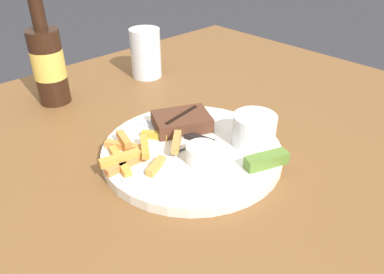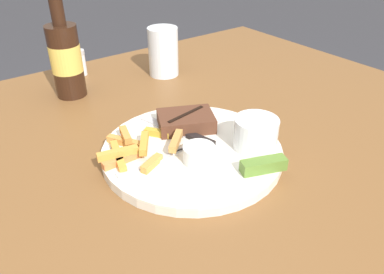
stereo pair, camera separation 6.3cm
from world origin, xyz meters
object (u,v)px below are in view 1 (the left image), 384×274
at_px(beer_bottle, 48,62).
at_px(coleslaw_cup, 254,128).
at_px(steak_portion, 182,121).
at_px(knife_utensil, 181,134).
at_px(fork_utensil, 154,165).
at_px(dinner_plate, 192,151).
at_px(pickle_spear, 267,160).
at_px(dipping_sauce_cup, 202,153).
at_px(salt_shaker, 60,68).
at_px(drinking_glass, 146,53).

bearing_deg(beer_bottle, coleslaw_cup, -69.56).
bearing_deg(steak_portion, knife_utensil, -133.80).
distance_m(fork_utensil, knife_utensil, 0.10).
distance_m(dinner_plate, pickle_spear, 0.13).
relative_size(pickle_spear, beer_bottle, 0.29).
distance_m(steak_portion, beer_bottle, 0.33).
distance_m(dinner_plate, coleslaw_cup, 0.11).
distance_m(steak_portion, coleslaw_cup, 0.14).
distance_m(dipping_sauce_cup, salt_shaker, 0.51).
bearing_deg(pickle_spear, dipping_sauce_cup, 129.52).
bearing_deg(fork_utensil, coleslaw_cup, -19.81).
bearing_deg(knife_utensil, beer_bottle, 0.90).
xyz_separation_m(coleslaw_cup, beer_bottle, (-0.16, 0.43, 0.04)).
xyz_separation_m(fork_utensil, beer_bottle, (0.01, 0.36, 0.07)).
height_order(pickle_spear, beer_bottle, beer_bottle).
xyz_separation_m(knife_utensil, drinking_glass, (0.15, 0.30, 0.04)).
bearing_deg(dinner_plate, pickle_spear, -67.93).
bearing_deg(pickle_spear, fork_utensil, 136.82).
distance_m(fork_utensil, beer_bottle, 0.37).
xyz_separation_m(dipping_sauce_cup, pickle_spear, (0.07, -0.08, -0.01)).
bearing_deg(steak_portion, dipping_sauce_cup, -115.29).
relative_size(knife_utensil, drinking_glass, 1.37).
bearing_deg(steak_portion, drinking_glass, 64.48).
bearing_deg(drinking_glass, salt_shaker, 144.06).
bearing_deg(salt_shaker, fork_utensil, -99.21).
height_order(dinner_plate, coleslaw_cup, coleslaw_cup).
bearing_deg(coleslaw_cup, beer_bottle, 110.44).
distance_m(coleslaw_cup, beer_bottle, 0.46).
bearing_deg(dinner_plate, steak_portion, 62.59).
bearing_deg(dinner_plate, coleslaw_cup, -36.41).
relative_size(beer_bottle, salt_shaker, 3.96).
distance_m(dinner_plate, dipping_sauce_cup, 0.05).
xyz_separation_m(pickle_spear, salt_shaker, (-0.06, 0.58, 0.00)).
bearing_deg(dinner_plate, fork_utensil, 178.37).
xyz_separation_m(coleslaw_cup, fork_utensil, (-0.17, 0.07, -0.03)).
relative_size(drinking_glass, salt_shaker, 1.85).
relative_size(coleslaw_cup, drinking_glass, 0.62).
height_order(dinner_plate, fork_utensil, fork_utensil).
distance_m(steak_portion, dipping_sauce_cup, 0.11).
bearing_deg(dipping_sauce_cup, drinking_glass, 64.54).
relative_size(dipping_sauce_cup, knife_utensil, 0.32).
bearing_deg(dinner_plate, knife_utensil, 72.35).
distance_m(steak_portion, drinking_glass, 0.31).
height_order(steak_portion, salt_shaker, salt_shaker).
relative_size(coleslaw_cup, pickle_spear, 0.99).
distance_m(beer_bottle, salt_shaker, 0.13).
bearing_deg(fork_utensil, pickle_spear, -41.55).
bearing_deg(beer_bottle, dinner_plate, -78.69).
xyz_separation_m(dinner_plate, knife_utensil, (0.01, 0.04, 0.01)).
relative_size(dipping_sauce_cup, drinking_glass, 0.44).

